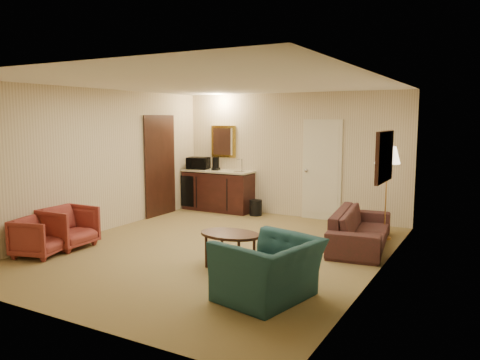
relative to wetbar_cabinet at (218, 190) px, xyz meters
The scene contains 12 objects.
ground 3.21m from the wetbar_cabinet, 58.76° to the right, with size 6.00×6.00×0.00m, color olive.
room_walls 2.79m from the wetbar_cabinet, 51.47° to the right, with size 5.02×6.01×2.61m.
wetbar_cabinet is the anchor object (origin of this frame).
sofa 3.87m from the wetbar_cabinet, 21.53° to the right, with size 2.03×0.59×0.79m, color black.
teal_armchair 5.30m from the wetbar_cabinet, 52.03° to the right, with size 1.08×0.70×0.95m, color #1B4343.
rose_chair_near 3.80m from the wetbar_cabinet, 97.57° to the right, with size 0.71×0.67×0.73m, color brown.
rose_chair_far 4.35m from the wetbar_cabinet, 96.60° to the right, with size 0.64×0.60×0.66m, color brown.
coffee_table 4.13m from the wetbar_cabinet, 55.97° to the right, with size 0.88×0.59×0.50m, color black.
floor_lamp 3.92m from the wetbar_cabinet, 10.74° to the right, with size 0.43×0.43×1.61m, color #B8853D.
waste_bin 1.04m from the wetbar_cabinet, ahead, with size 0.27×0.27×0.33m, color black.
microwave 0.80m from the wetbar_cabinet, behind, with size 0.49×0.27×0.33m, color black.
coffee_maker 0.61m from the wetbar_cabinet, 146.74° to the right, with size 0.15×0.15×0.29m, color black.
Camera 1 is at (3.83, -6.14, 2.07)m, focal length 35.00 mm.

